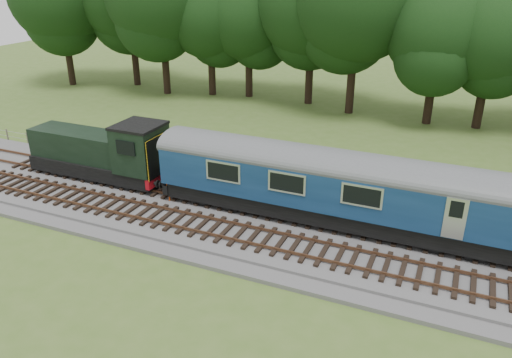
% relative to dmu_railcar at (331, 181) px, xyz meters
% --- Properties ---
extents(ground, '(120.00, 120.00, 0.00)m').
position_rel_dmu_railcar_xyz_m(ground, '(-3.59, -1.40, -2.61)').
color(ground, '#496826').
rests_on(ground, ground).
extents(ballast, '(70.00, 7.00, 0.35)m').
position_rel_dmu_railcar_xyz_m(ballast, '(-3.59, -1.40, -2.43)').
color(ballast, '#4C4C4F').
rests_on(ballast, ground).
extents(track_north, '(67.20, 2.40, 0.21)m').
position_rel_dmu_railcar_xyz_m(track_north, '(-3.59, -0.00, -2.19)').
color(track_north, black).
rests_on(track_north, ballast).
extents(track_south, '(67.20, 2.40, 0.21)m').
position_rel_dmu_railcar_xyz_m(track_south, '(-3.59, -3.00, -2.19)').
color(track_south, black).
rests_on(track_south, ballast).
extents(fence, '(64.00, 0.12, 1.00)m').
position_rel_dmu_railcar_xyz_m(fence, '(-3.59, 3.10, -2.61)').
color(fence, '#6B6054').
rests_on(fence, ground).
extents(tree_line, '(70.00, 8.00, 18.00)m').
position_rel_dmu_railcar_xyz_m(tree_line, '(-3.59, 20.60, -2.61)').
color(tree_line, black).
rests_on(tree_line, ground).
extents(dmu_railcar, '(18.05, 2.86, 3.88)m').
position_rel_dmu_railcar_xyz_m(dmu_railcar, '(0.00, 0.00, 0.00)').
color(dmu_railcar, black).
rests_on(dmu_railcar, ground).
extents(shunter_loco, '(8.91, 2.60, 3.38)m').
position_rel_dmu_railcar_xyz_m(shunter_loco, '(-13.93, 0.00, -0.63)').
color(shunter_loco, black).
rests_on(shunter_loco, ground).
extents(worker, '(0.80, 0.75, 1.84)m').
position_rel_dmu_railcar_xyz_m(worker, '(-8.60, -1.00, -1.33)').
color(worker, '#FA4C0D').
rests_on(worker, ballast).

